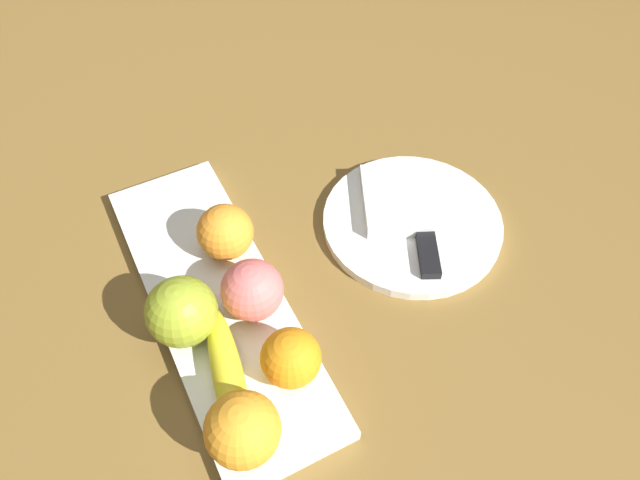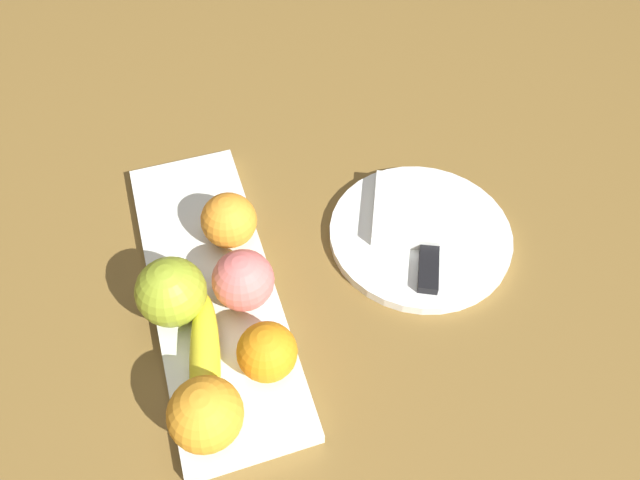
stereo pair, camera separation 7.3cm
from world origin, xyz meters
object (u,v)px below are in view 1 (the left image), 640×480
fruit_tray (218,301)px  orange_near_apple (225,232)px  knife (425,238)px  folded_napkin (402,199)px  orange_center (291,358)px  apple (182,312)px  peach (252,290)px  orange_near_banana (242,429)px  banana (229,379)px  dinner_plate (412,222)px

fruit_tray → orange_near_apple: orange_near_apple is taller
knife → folded_napkin: bearing=21.0°
orange_center → knife: 0.25m
apple → orange_near_apple: bearing=-44.2°
folded_napkin → fruit_tray: bearing=96.1°
peach → knife: bearing=-91.1°
folded_napkin → orange_near_banana: bearing=123.6°
peach → knife: 0.24m
banana → orange_near_apple: 0.19m
orange_near_apple → peach: bearing=177.6°
peach → dinner_plate: bearing=-82.2°
orange_near_apple → fruit_tray: bearing=147.1°
apple → dinner_plate: apple is taller
peach → folded_napkin: (0.06, -0.24, -0.03)m
orange_near_banana → banana: bearing=-8.0°
peach → orange_center: bearing=-178.2°
orange_near_apple → knife: 0.25m
apple → knife: size_ratio=0.47×
banana → knife: banana is taller
fruit_tray → dinner_plate: 0.28m
apple → orange_center: apple is taller
folded_napkin → apple: bearing=100.0°
fruit_tray → peach: size_ratio=6.15×
fruit_tray → dinner_plate: fruit_tray is taller
banana → orange_near_banana: 0.07m
dinner_plate → knife: bearing=171.3°
banana → orange_center: (-0.02, -0.07, 0.02)m
dinner_plate → folded_napkin: size_ratio=2.02×
dinner_plate → knife: knife is taller
apple → peach: 0.08m
peach → dinner_plate: 0.25m
orange_near_banana → orange_center: 0.09m
knife → dinner_plate: bearing=17.2°
orange_near_banana → dinner_plate: (0.18, -0.31, -0.05)m
banana → fruit_tray: bearing=-3.1°
apple → folded_napkin: (0.06, -0.32, -0.04)m
apple → orange_near_banana: (-0.15, -0.01, -0.00)m
banana → orange_center: 0.07m
knife → banana: bearing=130.0°
banana → folded_napkin: bearing=-54.2°
orange_near_apple → dinner_plate: bearing=-104.2°
apple → orange_center: 0.13m
orange_near_apple → banana: bearing=158.9°
dinner_plate → apple: bearing=94.7°
banana → folded_napkin: size_ratio=1.54×
orange_near_banana → orange_center: bearing=-56.3°
fruit_tray → knife: size_ratio=2.57×
orange_near_apple → dinner_plate: size_ratio=0.29×
banana → orange_center: bearing=-92.6°
fruit_tray → apple: (-0.03, 0.05, 0.05)m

